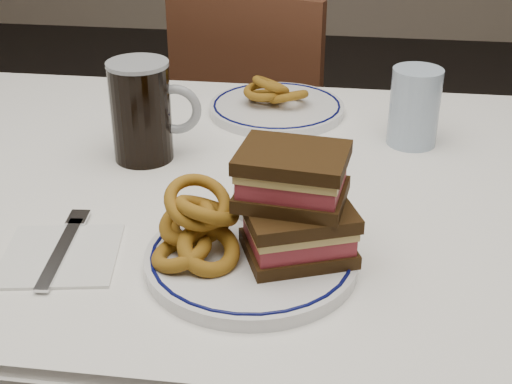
# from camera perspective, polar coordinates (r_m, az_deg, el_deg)

# --- Properties ---
(dining_table) EXTENTS (1.27, 0.87, 0.75)m
(dining_table) POSITION_cam_1_polar(r_m,az_deg,el_deg) (1.13, -5.04, -3.62)
(dining_table) COLOR white
(dining_table) RESTS_ON floor
(chair_far) EXTENTS (0.50, 0.50, 0.87)m
(chair_far) POSITION_cam_1_polar(r_m,az_deg,el_deg) (1.92, 0.44, 4.68)
(chair_far) COLOR #4F2919
(chair_far) RESTS_ON floor
(main_plate) EXTENTS (0.26, 0.26, 0.02)m
(main_plate) POSITION_cam_1_polar(r_m,az_deg,el_deg) (0.87, -0.37, -5.30)
(main_plate) COLOR silver
(main_plate) RESTS_ON dining_table
(reuben_sandwich) EXTENTS (0.15, 0.14, 0.13)m
(reuben_sandwich) POSITION_cam_1_polar(r_m,az_deg,el_deg) (0.84, 3.18, -0.94)
(reuben_sandwich) COLOR black
(reuben_sandwich) RESTS_ON main_plate
(onion_rings_main) EXTENTS (0.12, 0.13, 0.11)m
(onion_rings_main) POSITION_cam_1_polar(r_m,az_deg,el_deg) (0.85, -4.63, -2.67)
(onion_rings_main) COLOR brown
(onion_rings_main) RESTS_ON main_plate
(ketchup_ramekin) EXTENTS (0.06, 0.06, 0.04)m
(ketchup_ramekin) POSITION_cam_1_polar(r_m,az_deg,el_deg) (0.94, 0.05, -0.57)
(ketchup_ramekin) COLOR silver
(ketchup_ramekin) RESTS_ON main_plate
(beer_mug) EXTENTS (0.14, 0.10, 0.16)m
(beer_mug) POSITION_cam_1_polar(r_m,az_deg,el_deg) (1.12, -9.02, 6.47)
(beer_mug) COLOR black
(beer_mug) RESTS_ON dining_table
(water_glass) EXTENTS (0.08, 0.08, 0.13)m
(water_glass) POSITION_cam_1_polar(r_m,az_deg,el_deg) (1.19, 12.56, 6.65)
(water_glass) COLOR #A3B9D3
(water_glass) RESTS_ON dining_table
(far_plate) EXTENTS (0.25, 0.25, 0.02)m
(far_plate) POSITION_cam_1_polar(r_m,az_deg,el_deg) (1.31, 1.67, 6.75)
(far_plate) COLOR silver
(far_plate) RESTS_ON dining_table
(onion_rings_far) EXTENTS (0.12, 0.10, 0.07)m
(onion_rings_far) POSITION_cam_1_polar(r_m,az_deg,el_deg) (1.31, 1.33, 7.99)
(onion_rings_far) COLOR brown
(onion_rings_far) RESTS_ON far_plate
(napkin_fork) EXTENTS (0.16, 0.19, 0.01)m
(napkin_fork) POSITION_cam_1_polar(r_m,az_deg,el_deg) (0.92, -15.31, -4.75)
(napkin_fork) COLOR silver
(napkin_fork) RESTS_ON dining_table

